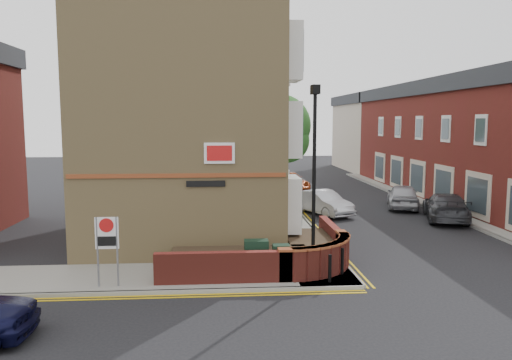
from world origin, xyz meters
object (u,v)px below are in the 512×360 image
Objects in this scene: utility_cabinet_large at (256,258)px; zone_sign at (107,239)px; silver_car_near at (323,203)px; lamppost at (314,180)px.

zone_sign reaches higher than utility_cabinet_large.
zone_sign is 15.27m from silver_car_near.
lamppost is 2.86× the size of zone_sign.
lamppost is 3.24m from utility_cabinet_large.
lamppost is 11.97m from silver_car_near.
zone_sign is 0.54× the size of silver_car_near.
silver_car_near is (9.33, 12.05, -0.97)m from zone_sign.
lamppost reaches higher than utility_cabinet_large.
silver_car_near is at bearing 67.62° from utility_cabinet_large.
silver_car_near is (2.73, 11.34, -2.67)m from lamppost.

